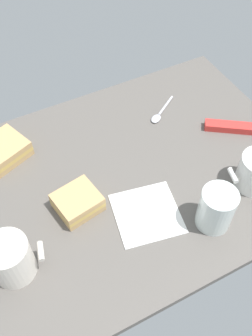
% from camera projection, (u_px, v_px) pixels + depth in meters
% --- Properties ---
extents(tabletop, '(0.90, 0.64, 0.02)m').
position_uv_depth(tabletop, '(126.00, 178.00, 0.95)').
color(tabletop, '#5B5651').
rests_on(tabletop, ground).
extents(coffee_mug_black, '(0.11, 0.09, 0.10)m').
position_uv_depth(coffee_mug_black, '(10.00, 259.00, 0.75)').
color(coffee_mug_black, silver).
rests_on(coffee_mug_black, tabletop).
extents(sandwich_main, '(0.11, 0.10, 0.04)m').
position_uv_depth(sandwich_main, '(78.00, 202.00, 0.86)').
color(sandwich_main, tan).
rests_on(sandwich_main, tabletop).
extents(sandwich_side, '(0.14, 0.13, 0.04)m').
position_uv_depth(sandwich_side, '(3.00, 150.00, 0.96)').
color(sandwich_side, tan).
rests_on(sandwich_side, tabletop).
extents(glass_of_milk, '(0.08, 0.08, 0.11)m').
position_uv_depth(glass_of_milk, '(216.00, 210.00, 0.82)').
color(glass_of_milk, silver).
rests_on(glass_of_milk, tabletop).
extents(spoon, '(0.11, 0.08, 0.01)m').
position_uv_depth(spoon, '(160.00, 114.00, 1.07)').
color(spoon, silver).
rests_on(spoon, tabletop).
extents(snack_bar, '(0.13, 0.10, 0.02)m').
position_uv_depth(snack_bar, '(229.00, 127.00, 1.03)').
color(snack_bar, red).
rests_on(snack_bar, tabletop).
extents(paper_napkin, '(0.17, 0.17, 0.00)m').
position_uv_depth(paper_napkin, '(147.00, 214.00, 0.87)').
color(paper_napkin, white).
rests_on(paper_napkin, tabletop).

